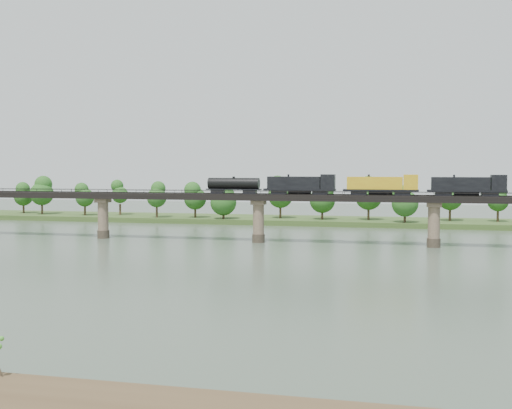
# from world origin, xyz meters

# --- Properties ---
(ground) EXTENTS (400.00, 400.00, 0.00)m
(ground) POSITION_xyz_m (0.00, 0.00, 0.00)
(ground) COLOR #3A4939
(ground) RESTS_ON ground
(far_bank) EXTENTS (300.00, 24.00, 1.60)m
(far_bank) POSITION_xyz_m (0.00, 85.00, 0.80)
(far_bank) COLOR #314A1D
(far_bank) RESTS_ON ground
(bridge) EXTENTS (236.00, 30.00, 11.50)m
(bridge) POSITION_xyz_m (0.00, 30.00, 5.46)
(bridge) COLOR #473A2D
(bridge) RESTS_ON ground
(bridge_superstructure) EXTENTS (220.00, 4.90, 0.75)m
(bridge_superstructure) POSITION_xyz_m (0.00, 30.00, 11.79)
(bridge_superstructure) COLOR black
(bridge_superstructure) RESTS_ON bridge
(far_treeline) EXTENTS (289.06, 17.54, 13.60)m
(far_treeline) POSITION_xyz_m (-8.21, 80.52, 8.83)
(far_treeline) COLOR #382619
(far_treeline) RESTS_ON far_bank
(freight_train) EXTENTS (67.79, 2.64, 4.67)m
(freight_train) POSITION_xyz_m (22.27, 30.00, 13.73)
(freight_train) COLOR black
(freight_train) RESTS_ON bridge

